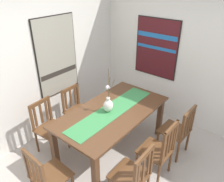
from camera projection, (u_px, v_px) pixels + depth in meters
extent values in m
cube|color=#B2A89E|center=(127.00, 175.00, 3.35)|extent=(6.40, 6.40, 0.03)
cube|color=silver|center=(40.00, 61.00, 3.74)|extent=(6.40, 0.12, 2.70)
cube|color=silver|center=(191.00, 56.00, 3.97)|extent=(0.12, 6.40, 2.70)
cube|color=#51331E|center=(112.00, 111.00, 3.47)|extent=(1.85, 0.99, 0.03)
cube|color=#51331E|center=(96.00, 177.00, 2.85)|extent=(0.08, 0.08, 0.74)
cube|color=#51331E|center=(160.00, 117.00, 4.00)|extent=(0.08, 0.08, 0.74)
cube|color=#51331E|center=(55.00, 148.00, 3.31)|extent=(0.08, 0.08, 0.74)
cube|color=#51331E|center=(123.00, 102.00, 4.46)|extent=(0.08, 0.08, 0.74)
cube|color=#388447|center=(112.00, 110.00, 3.46)|extent=(1.70, 0.36, 0.01)
ellipsoid|color=silver|center=(108.00, 106.00, 3.40)|extent=(0.17, 0.14, 0.20)
cylinder|color=silver|center=(108.00, 99.00, 3.34)|extent=(0.06, 0.06, 0.05)
cylinder|color=brown|center=(108.00, 83.00, 3.32)|extent=(0.15, 0.12, 0.40)
cylinder|color=brown|center=(108.00, 86.00, 3.32)|extent=(0.12, 0.09, 0.32)
cylinder|color=brown|center=(111.00, 89.00, 3.29)|extent=(0.11, 0.04, 0.28)
cylinder|color=brown|center=(109.00, 88.00, 3.18)|extent=(0.08, 0.10, 0.39)
sphere|color=silver|center=(108.00, 87.00, 3.31)|extent=(0.07, 0.07, 0.07)
cube|color=brown|center=(129.00, 175.00, 2.80)|extent=(0.43, 0.43, 0.03)
cylinder|color=brown|center=(125.00, 171.00, 3.12)|extent=(0.04, 0.04, 0.42)
cube|color=brown|center=(135.00, 178.00, 2.45)|extent=(0.04, 0.04, 0.46)
cube|color=brown|center=(151.00, 159.00, 2.70)|extent=(0.04, 0.04, 0.46)
cube|color=brown|center=(145.00, 155.00, 2.48)|extent=(0.38, 0.04, 0.06)
cube|color=brown|center=(138.00, 175.00, 2.51)|extent=(0.04, 0.02, 0.37)
cube|color=brown|center=(144.00, 169.00, 2.59)|extent=(0.04, 0.02, 0.37)
cube|color=brown|center=(149.00, 163.00, 2.66)|extent=(0.04, 0.02, 0.37)
cube|color=brown|center=(155.00, 150.00, 3.18)|extent=(0.42, 0.42, 0.03)
cylinder|color=brown|center=(136.00, 163.00, 3.26)|extent=(0.04, 0.04, 0.42)
cylinder|color=brown|center=(149.00, 150.00, 3.50)|extent=(0.04, 0.04, 0.42)
cylinder|color=brown|center=(158.00, 176.00, 3.06)|extent=(0.04, 0.04, 0.42)
cylinder|color=brown|center=(170.00, 160.00, 3.30)|extent=(0.04, 0.04, 0.42)
cube|color=brown|center=(163.00, 149.00, 2.82)|extent=(0.04, 0.04, 0.50)
cube|color=brown|center=(175.00, 135.00, 3.07)|extent=(0.04, 0.04, 0.50)
cube|color=brown|center=(171.00, 129.00, 2.84)|extent=(0.38, 0.03, 0.06)
cube|color=brown|center=(164.00, 148.00, 2.86)|extent=(0.04, 0.02, 0.41)
cube|color=brown|center=(168.00, 145.00, 2.92)|extent=(0.04, 0.02, 0.41)
cube|color=brown|center=(171.00, 141.00, 2.98)|extent=(0.04, 0.02, 0.41)
cube|color=brown|center=(174.00, 137.00, 3.05)|extent=(0.04, 0.02, 0.41)
cube|color=brown|center=(51.00, 175.00, 2.79)|extent=(0.44, 0.44, 0.03)
cylinder|color=brown|center=(56.00, 172.00, 3.12)|extent=(0.04, 0.04, 0.42)
cube|color=brown|center=(26.00, 163.00, 2.66)|extent=(0.04, 0.04, 0.45)
cube|color=brown|center=(44.00, 179.00, 2.45)|extent=(0.04, 0.04, 0.45)
cube|color=brown|center=(32.00, 158.00, 2.46)|extent=(0.05, 0.38, 0.06)
cube|color=brown|center=(29.00, 166.00, 2.64)|extent=(0.02, 0.04, 0.36)
cube|color=brown|center=(33.00, 170.00, 2.59)|extent=(0.02, 0.04, 0.36)
cube|color=brown|center=(37.00, 174.00, 2.53)|extent=(0.02, 0.04, 0.36)
cube|color=brown|center=(42.00, 178.00, 2.48)|extent=(0.02, 0.04, 0.36)
cube|color=brown|center=(79.00, 111.00, 4.06)|extent=(0.43, 0.43, 0.03)
cylinder|color=brown|center=(93.00, 120.00, 4.19)|extent=(0.04, 0.04, 0.42)
cylinder|color=brown|center=(80.00, 130.00, 3.94)|extent=(0.04, 0.04, 0.42)
cylinder|color=brown|center=(80.00, 114.00, 4.39)|extent=(0.04, 0.04, 0.42)
cylinder|color=brown|center=(66.00, 122.00, 4.14)|extent=(0.04, 0.04, 0.42)
cube|color=brown|center=(78.00, 94.00, 4.18)|extent=(0.04, 0.04, 0.43)
cube|color=brown|center=(63.00, 102.00, 3.93)|extent=(0.04, 0.04, 0.43)
cube|color=brown|center=(70.00, 89.00, 3.97)|extent=(0.38, 0.04, 0.06)
cube|color=brown|center=(75.00, 96.00, 4.14)|extent=(0.04, 0.02, 0.34)
cube|color=brown|center=(71.00, 98.00, 4.06)|extent=(0.04, 0.02, 0.34)
cube|color=brown|center=(66.00, 101.00, 3.98)|extent=(0.04, 0.02, 0.34)
cube|color=brown|center=(51.00, 129.00, 3.61)|extent=(0.45, 0.45, 0.03)
cylinder|color=brown|center=(68.00, 138.00, 3.75)|extent=(0.04, 0.04, 0.42)
cylinder|color=brown|center=(52.00, 150.00, 3.49)|extent=(0.04, 0.04, 0.42)
cylinder|color=brown|center=(53.00, 130.00, 3.93)|extent=(0.04, 0.04, 0.42)
cylinder|color=brown|center=(37.00, 142.00, 3.67)|extent=(0.04, 0.04, 0.42)
cube|color=brown|center=(50.00, 108.00, 3.72)|extent=(0.04, 0.04, 0.45)
cube|color=brown|center=(32.00, 118.00, 3.46)|extent=(0.04, 0.04, 0.45)
cube|color=brown|center=(39.00, 103.00, 3.50)|extent=(0.38, 0.06, 0.06)
cube|color=brown|center=(47.00, 111.00, 3.68)|extent=(0.04, 0.02, 0.36)
cube|color=brown|center=(41.00, 114.00, 3.60)|extent=(0.04, 0.02, 0.36)
cube|color=brown|center=(35.00, 117.00, 3.51)|extent=(0.04, 0.02, 0.36)
cube|color=brown|center=(174.00, 130.00, 3.58)|extent=(0.43, 0.43, 0.03)
cylinder|color=brown|center=(157.00, 142.00, 3.67)|extent=(0.04, 0.04, 0.42)
cylinder|color=brown|center=(168.00, 131.00, 3.91)|extent=(0.04, 0.04, 0.42)
cylinder|color=brown|center=(178.00, 152.00, 3.46)|extent=(0.04, 0.04, 0.42)
cylinder|color=brown|center=(188.00, 140.00, 3.70)|extent=(0.04, 0.04, 0.42)
cube|color=brown|center=(183.00, 128.00, 3.24)|extent=(0.04, 0.04, 0.46)
cube|color=brown|center=(193.00, 117.00, 3.47)|extent=(0.04, 0.04, 0.46)
cube|color=brown|center=(190.00, 112.00, 3.26)|extent=(0.38, 0.04, 0.06)
cube|color=brown|center=(184.00, 128.00, 3.27)|extent=(0.04, 0.02, 0.37)
cube|color=brown|center=(187.00, 125.00, 3.33)|extent=(0.04, 0.02, 0.37)
cube|color=brown|center=(189.00, 122.00, 3.39)|extent=(0.04, 0.02, 0.37)
cube|color=brown|center=(192.00, 119.00, 3.45)|extent=(0.04, 0.02, 0.37)
cube|color=black|center=(57.00, 56.00, 3.90)|extent=(0.84, 0.04, 1.39)
cube|color=gray|center=(57.00, 57.00, 3.89)|extent=(0.81, 0.01, 1.36)
cube|color=#2D2823|center=(60.00, 72.00, 4.03)|extent=(0.78, 0.00, 0.09)
cube|color=black|center=(156.00, 48.00, 4.28)|extent=(0.04, 0.88, 1.13)
cube|color=#471419|center=(156.00, 48.00, 4.27)|extent=(0.01, 0.85, 1.10)
cube|color=#1E60A8|center=(156.00, 48.00, 4.26)|extent=(0.00, 0.82, 0.06)
cube|color=#1E60A8|center=(157.00, 36.00, 4.15)|extent=(0.00, 0.82, 0.09)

